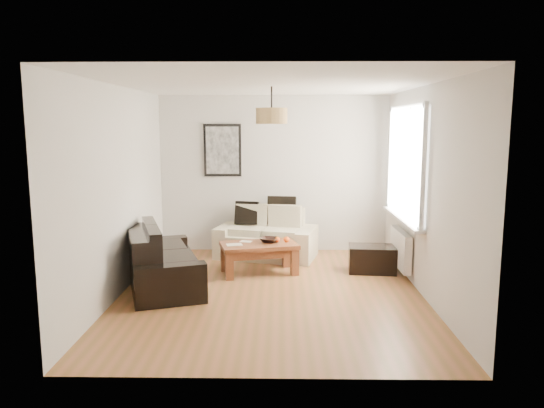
{
  "coord_description": "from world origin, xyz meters",
  "views": [
    {
      "loc": [
        0.12,
        -6.29,
        2.12
      ],
      "look_at": [
        0.0,
        0.6,
        1.05
      ],
      "focal_mm": 33.79,
      "sensor_mm": 36.0,
      "label": 1
    }
  ],
  "objects_px": {
    "sofa_leather": "(163,258)",
    "coffee_table": "(259,258)",
    "ottoman": "(372,259)",
    "loveseat_cream": "(266,233)"
  },
  "relations": [
    {
      "from": "loveseat_cream",
      "to": "ottoman",
      "type": "bearing_deg",
      "value": -14.09
    },
    {
      "from": "ottoman",
      "to": "coffee_table",
      "type": "bearing_deg",
      "value": -176.8
    },
    {
      "from": "sofa_leather",
      "to": "ottoman",
      "type": "xyz_separation_m",
      "value": [
        2.88,
        0.71,
        -0.19
      ]
    },
    {
      "from": "loveseat_cream",
      "to": "ottoman",
      "type": "relative_size",
      "value": 2.32
    },
    {
      "from": "coffee_table",
      "to": "sofa_leather",
      "type": "bearing_deg",
      "value": -153.55
    },
    {
      "from": "ottoman",
      "to": "sofa_leather",
      "type": "bearing_deg",
      "value": -166.19
    },
    {
      "from": "sofa_leather",
      "to": "coffee_table",
      "type": "bearing_deg",
      "value": -82.55
    },
    {
      "from": "sofa_leather",
      "to": "ottoman",
      "type": "height_order",
      "value": "sofa_leather"
    },
    {
      "from": "sofa_leather",
      "to": "coffee_table",
      "type": "distance_m",
      "value": 1.39
    },
    {
      "from": "coffee_table",
      "to": "ottoman",
      "type": "distance_m",
      "value": 1.64
    }
  ]
}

